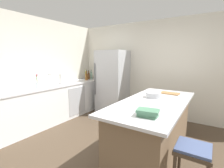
# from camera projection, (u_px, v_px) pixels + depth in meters

# --- Properties ---
(ground_plane) EXTENTS (7.20, 7.20, 0.00)m
(ground_plane) POSITION_uv_depth(u_px,v_px,m) (113.00, 153.00, 2.75)
(ground_plane) COLOR #4C3D2D
(wall_rear) EXTENTS (6.00, 0.10, 2.60)m
(wall_rear) POSITION_uv_depth(u_px,v_px,m) (157.00, 69.00, 4.41)
(wall_rear) COLOR silver
(wall_rear) RESTS_ON ground_plane
(wall_left) EXTENTS (0.10, 6.00, 2.60)m
(wall_left) POSITION_uv_depth(u_px,v_px,m) (27.00, 71.00, 3.86)
(wall_left) COLOR silver
(wall_left) RESTS_ON ground_plane
(counter_run_left) EXTENTS (0.68, 3.14, 0.92)m
(counter_run_left) POSITION_uv_depth(u_px,v_px,m) (58.00, 102.00, 4.24)
(counter_run_left) COLOR white
(counter_run_left) RESTS_ON ground_plane
(kitchen_island) EXTENTS (0.96, 2.16, 0.90)m
(kitchen_island) POSITION_uv_depth(u_px,v_px,m) (153.00, 127.00, 2.71)
(kitchen_island) COLOR #7A6047
(kitchen_island) RESTS_ON ground_plane
(refrigerator) EXTENTS (0.82, 0.74, 1.82)m
(refrigerator) POSITION_uv_depth(u_px,v_px,m) (112.00, 82.00, 4.77)
(refrigerator) COLOR #B7BABF
(refrigerator) RESTS_ON ground_plane
(bar_stool) EXTENTS (0.36, 0.36, 0.68)m
(bar_stool) POSITION_uv_depth(u_px,v_px,m) (193.00, 157.00, 1.72)
(bar_stool) COLOR #473828
(bar_stool) RESTS_ON ground_plane
(sink_faucet) EXTENTS (0.15, 0.05, 0.30)m
(sink_faucet) POSITION_uv_depth(u_px,v_px,m) (49.00, 79.00, 4.01)
(sink_faucet) COLOR silver
(sink_faucet) RESTS_ON counter_run_left
(flower_vase) EXTENTS (0.09, 0.09, 0.32)m
(flower_vase) POSITION_uv_depth(u_px,v_px,m) (37.00, 84.00, 3.69)
(flower_vase) COLOR silver
(flower_vase) RESTS_ON counter_run_left
(paper_towel_roll) EXTENTS (0.14, 0.14, 0.31)m
(paper_towel_roll) POSITION_uv_depth(u_px,v_px,m) (61.00, 79.00, 4.27)
(paper_towel_roll) COLOR gray
(paper_towel_roll) RESTS_ON counter_run_left
(vinegar_bottle) EXTENTS (0.06, 0.06, 0.27)m
(vinegar_bottle) POSITION_uv_depth(u_px,v_px,m) (91.00, 75.00, 5.40)
(vinegar_bottle) COLOR #994C23
(vinegar_bottle) RESTS_ON counter_run_left
(gin_bottle) EXTENTS (0.07, 0.07, 0.29)m
(gin_bottle) POSITION_uv_depth(u_px,v_px,m) (91.00, 75.00, 5.26)
(gin_bottle) COLOR #8CB79E
(gin_bottle) RESTS_ON counter_run_left
(syrup_bottle) EXTENTS (0.06, 0.06, 0.28)m
(syrup_bottle) POSITION_uv_depth(u_px,v_px,m) (89.00, 76.00, 5.20)
(syrup_bottle) COLOR #5B3319
(syrup_bottle) RESTS_ON counter_run_left
(olive_oil_bottle) EXTENTS (0.06, 0.06, 0.34)m
(olive_oil_bottle) POSITION_uv_depth(u_px,v_px,m) (86.00, 75.00, 5.13)
(olive_oil_bottle) COLOR olive
(olive_oil_bottle) RESTS_ON counter_run_left
(whiskey_bottle) EXTENTS (0.09, 0.09, 0.30)m
(whiskey_bottle) POSITION_uv_depth(u_px,v_px,m) (87.00, 76.00, 4.99)
(whiskey_bottle) COLOR brown
(whiskey_bottle) RESTS_ON counter_run_left
(cookbook_stack) EXTENTS (0.29, 0.22, 0.09)m
(cookbook_stack) POSITION_uv_depth(u_px,v_px,m) (148.00, 113.00, 1.94)
(cookbook_stack) COLOR #4C7F60
(cookbook_stack) RESTS_ON kitchen_island
(mixing_bowl) EXTENTS (0.27, 0.27, 0.09)m
(mixing_bowl) POSITION_uv_depth(u_px,v_px,m) (153.00, 95.00, 2.89)
(mixing_bowl) COLOR #B2B5BA
(mixing_bowl) RESTS_ON kitchen_island
(cutting_board) EXTENTS (0.36, 0.22, 0.02)m
(cutting_board) POSITION_uv_depth(u_px,v_px,m) (170.00, 93.00, 3.20)
(cutting_board) COLOR #9E7042
(cutting_board) RESTS_ON kitchen_island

